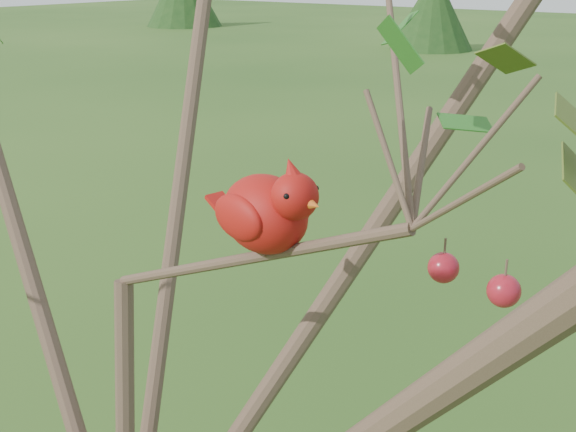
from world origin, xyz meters
name	(u,v)px	position (x,y,z in m)	size (l,w,h in m)	color
crabapple_tree	(87,220)	(0.03, -0.02, 2.12)	(2.35, 2.05, 2.95)	#463325
cardinal	(268,211)	(0.32, 0.07, 2.17)	(0.24, 0.14, 0.17)	#A40E0E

